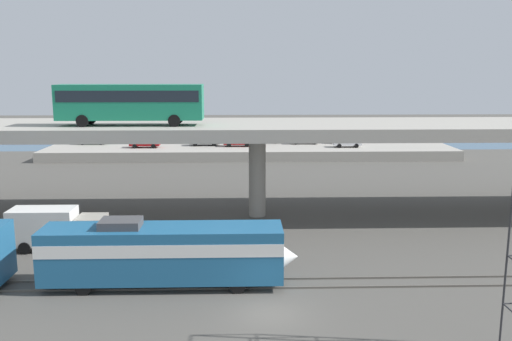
{
  "coord_description": "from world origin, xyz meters",
  "views": [
    {
      "loc": [
        -1.49,
        -27.55,
        12.97
      ],
      "look_at": [
        -0.24,
        15.44,
        4.97
      ],
      "focal_mm": 38.3,
      "sensor_mm": 36.0,
      "label": 1
    }
  ],
  "objects_px": {
    "parked_car_1": "(93,139)",
    "parked_car_5": "(145,142)",
    "train_locomotive": "(175,251)",
    "parked_car_4": "(238,141)",
    "service_truck_west": "(56,227)",
    "parked_car_3": "(347,142)",
    "parked_car_6": "(267,138)",
    "parked_car_7": "(205,140)",
    "parked_car_0": "(342,139)",
    "transit_bus_on_overpass": "(131,101)",
    "parked_car_2": "(305,139)"
  },
  "relations": [
    {
      "from": "parked_car_2",
      "to": "parked_car_3",
      "type": "xyz_separation_m",
      "value": [
        5.94,
        -3.89,
        -0.0
      ]
    },
    {
      "from": "parked_car_0",
      "to": "parked_car_4",
      "type": "xyz_separation_m",
      "value": [
        -16.44,
        -2.88,
        0.0
      ]
    },
    {
      "from": "parked_car_0",
      "to": "parked_car_7",
      "type": "relative_size",
      "value": 0.88
    },
    {
      "from": "parked_car_3",
      "to": "parked_car_4",
      "type": "xyz_separation_m",
      "value": [
        -16.43,
        1.38,
        0.0
      ]
    },
    {
      "from": "parked_car_3",
      "to": "parked_car_4",
      "type": "height_order",
      "value": "same"
    },
    {
      "from": "service_truck_west",
      "to": "parked_car_1",
      "type": "height_order",
      "value": "service_truck_west"
    },
    {
      "from": "train_locomotive",
      "to": "parked_car_2",
      "type": "relative_size",
      "value": 3.28
    },
    {
      "from": "transit_bus_on_overpass",
      "to": "service_truck_west",
      "type": "distance_m",
      "value": 12.15
    },
    {
      "from": "service_truck_west",
      "to": "parked_car_5",
      "type": "bearing_deg",
      "value": 91.06
    },
    {
      "from": "parked_car_0",
      "to": "parked_car_5",
      "type": "distance_m",
      "value": 30.55
    },
    {
      "from": "parked_car_3",
      "to": "parked_car_4",
      "type": "distance_m",
      "value": 16.49
    },
    {
      "from": "service_truck_west",
      "to": "parked_car_6",
      "type": "relative_size",
      "value": 1.61
    },
    {
      "from": "parked_car_0",
      "to": "parked_car_1",
      "type": "bearing_deg",
      "value": 179.8
    },
    {
      "from": "service_truck_west",
      "to": "parked_car_2",
      "type": "distance_m",
      "value": 51.58
    },
    {
      "from": "parked_car_3",
      "to": "parked_car_1",
      "type": "bearing_deg",
      "value": -6.44
    },
    {
      "from": "parked_car_5",
      "to": "parked_car_1",
      "type": "bearing_deg",
      "value": 155.25
    },
    {
      "from": "parked_car_1",
      "to": "parked_car_4",
      "type": "xyz_separation_m",
      "value": [
        22.53,
        -3.01,
        -0.0
      ]
    },
    {
      "from": "parked_car_4",
      "to": "transit_bus_on_overpass",
      "type": "bearing_deg",
      "value": -103.48
    },
    {
      "from": "train_locomotive",
      "to": "parked_car_4",
      "type": "distance_m",
      "value": 50.63
    },
    {
      "from": "parked_car_0",
      "to": "parked_car_7",
      "type": "bearing_deg",
      "value": -175.19
    },
    {
      "from": "train_locomotive",
      "to": "parked_car_0",
      "type": "height_order",
      "value": "train_locomotive"
    },
    {
      "from": "parked_car_6",
      "to": "parked_car_7",
      "type": "xyz_separation_m",
      "value": [
        -9.7,
        -2.49,
        0.0
      ]
    },
    {
      "from": "parked_car_7",
      "to": "parked_car_4",
      "type": "bearing_deg",
      "value": -11.89
    },
    {
      "from": "transit_bus_on_overpass",
      "to": "parked_car_7",
      "type": "relative_size",
      "value": 2.6
    },
    {
      "from": "service_truck_west",
      "to": "parked_car_5",
      "type": "xyz_separation_m",
      "value": [
        -0.79,
        42.39,
        0.59
      ]
    },
    {
      "from": "train_locomotive",
      "to": "parked_car_1",
      "type": "height_order",
      "value": "train_locomotive"
    },
    {
      "from": "parked_car_1",
      "to": "parked_car_5",
      "type": "distance_m",
      "value": 9.54
    },
    {
      "from": "parked_car_4",
      "to": "parked_car_5",
      "type": "height_order",
      "value": "same"
    },
    {
      "from": "service_truck_west",
      "to": "parked_car_6",
      "type": "height_order",
      "value": "service_truck_west"
    },
    {
      "from": "train_locomotive",
      "to": "parked_car_6",
      "type": "bearing_deg",
      "value": 81.37
    },
    {
      "from": "transit_bus_on_overpass",
      "to": "parked_car_1",
      "type": "bearing_deg",
      "value": 109.45
    },
    {
      "from": "parked_car_1",
      "to": "parked_car_7",
      "type": "relative_size",
      "value": 0.99
    },
    {
      "from": "parked_car_6",
      "to": "parked_car_2",
      "type": "bearing_deg",
      "value": 169.78
    },
    {
      "from": "train_locomotive",
      "to": "parked_car_3",
      "type": "relative_size",
      "value": 3.71
    },
    {
      "from": "parked_car_0",
      "to": "parked_car_6",
      "type": "relative_size",
      "value": 0.96
    },
    {
      "from": "parked_car_1",
      "to": "parked_car_7",
      "type": "height_order",
      "value": "same"
    },
    {
      "from": "parked_car_0",
      "to": "parked_car_2",
      "type": "xyz_separation_m",
      "value": [
        -5.95,
        -0.37,
        0.0
      ]
    },
    {
      "from": "parked_car_0",
      "to": "parked_car_5",
      "type": "xyz_separation_m",
      "value": [
        -30.31,
        -3.85,
        0.0
      ]
    },
    {
      "from": "transit_bus_on_overpass",
      "to": "parked_car_6",
      "type": "xyz_separation_m",
      "value": [
        13.31,
        39.76,
        -8.17
      ]
    },
    {
      "from": "transit_bus_on_overpass",
      "to": "parked_car_2",
      "type": "xyz_separation_m",
      "value": [
        19.17,
        38.7,
        -8.17
      ]
    },
    {
      "from": "parked_car_0",
      "to": "parked_car_3",
      "type": "bearing_deg",
      "value": -90.15
    },
    {
      "from": "parked_car_7",
      "to": "parked_car_5",
      "type": "bearing_deg",
      "value": -166.92
    },
    {
      "from": "parked_car_4",
      "to": "parked_car_6",
      "type": "distance_m",
      "value": 5.84
    },
    {
      "from": "parked_car_2",
      "to": "parked_car_5",
      "type": "distance_m",
      "value": 24.61
    },
    {
      "from": "parked_car_6",
      "to": "parked_car_7",
      "type": "distance_m",
      "value": 10.01
    },
    {
      "from": "transit_bus_on_overpass",
      "to": "parked_car_0",
      "type": "bearing_deg",
      "value": 57.27
    },
    {
      "from": "parked_car_1",
      "to": "parked_car_6",
      "type": "relative_size",
      "value": 1.08
    },
    {
      "from": "parked_car_1",
      "to": "parked_car_6",
      "type": "xyz_separation_m",
      "value": [
        27.16,
        0.55,
        -0.0
      ]
    },
    {
      "from": "service_truck_west",
      "to": "parked_car_1",
      "type": "bearing_deg",
      "value": 101.51
    },
    {
      "from": "train_locomotive",
      "to": "parked_car_7",
      "type": "height_order",
      "value": "train_locomotive"
    }
  ]
}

